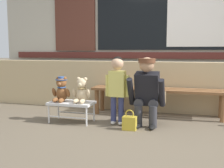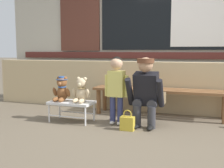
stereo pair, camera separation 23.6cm
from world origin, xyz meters
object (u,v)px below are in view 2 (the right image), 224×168
Objects in this scene: wooden_bench_long at (159,93)px; child_standing at (116,83)px; teddy_bear_with_hat at (62,89)px; teddy_bear_plain at (81,91)px; small_display_bench at (72,104)px; handbag_on_ground at (127,123)px; adult_crouching at (147,92)px.

child_standing is at bearing -124.86° from wooden_bench_long.
child_standing is (-0.47, -0.68, 0.22)m from wooden_bench_long.
teddy_bear_plain is (0.32, -0.00, -0.01)m from teddy_bear_with_hat.
small_display_bench reaches higher than handbag_on_ground.
child_standing is at bearing 6.05° from small_display_bench.
teddy_bear_with_hat is at bearing 179.87° from teddy_bear_plain.
teddy_bear_with_hat is 1.14m from handbag_on_ground.
adult_crouching is (-0.05, -0.64, 0.11)m from wooden_bench_long.
teddy_bear_plain is at bearing 167.80° from handbag_on_ground.
teddy_bear_plain is at bearing 0.51° from small_display_bench.
adult_crouching is at bearing 7.00° from teddy_bear_plain.
wooden_bench_long is at bearing 74.98° from handbag_on_ground.
teddy_bear_plain reaches higher than wooden_bench_long.
handbag_on_ground is at bearing -105.02° from wooden_bench_long.
child_standing reaches higher than adult_crouching.
wooden_bench_long is at bearing 37.30° from teddy_bear_plain.
wooden_bench_long is 1.37m from small_display_bench.
teddy_bear_with_hat and teddy_bear_plain have the same top height.
handbag_on_ground is (-0.24, -0.91, -0.28)m from wooden_bench_long.
teddy_bear_with_hat is at bearing 171.38° from handbag_on_ground.
child_standing reaches higher than small_display_bench.
teddy_bear_with_hat is at bearing -150.13° from wooden_bench_long.
wooden_bench_long is 5.78× the size of teddy_bear_with_hat.
child_standing is 1.01× the size of adult_crouching.
small_display_bench is at bearing -173.94° from adult_crouching.
handbag_on_ground is at bearing -9.99° from small_display_bench.
child_standing is (0.83, 0.07, 0.12)m from teddy_bear_with_hat.
child_standing is at bearing -173.93° from adult_crouching.
adult_crouching is at bearing 6.06° from small_display_bench.
teddy_bear_with_hat is (-1.30, -0.75, 0.10)m from wooden_bench_long.
wooden_bench_long is at bearing 29.87° from teddy_bear_with_hat.
adult_crouching is (0.93, 0.11, 0.02)m from teddy_bear_plain.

